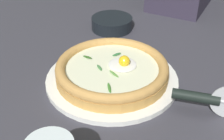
% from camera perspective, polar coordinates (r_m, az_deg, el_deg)
% --- Properties ---
extents(ground_plane, '(2.40, 2.40, 0.03)m').
position_cam_1_polar(ground_plane, '(0.79, -0.75, -1.35)').
color(ground_plane, '#383640').
rests_on(ground_plane, ground).
extents(pizza_plate, '(0.32, 0.32, 0.01)m').
position_cam_1_polar(pizza_plate, '(0.75, 0.00, -1.67)').
color(pizza_plate, white).
rests_on(pizza_plate, ground).
extents(pizza, '(0.27, 0.27, 0.06)m').
position_cam_1_polar(pizza, '(0.73, 0.03, 0.08)').
color(pizza, '#CC9449').
rests_on(pizza, pizza_plate).
extents(side_bowl, '(0.13, 0.13, 0.04)m').
position_cam_1_polar(side_bowl, '(0.99, -0.02, 8.69)').
color(side_bowl, black).
rests_on(side_bowl, ground).
extents(pizza_cutter, '(0.02, 0.16, 0.08)m').
position_cam_1_polar(pizza_cutter, '(0.66, 17.06, -5.09)').
color(pizza_cutter, silver).
rests_on(pizza_cutter, ground).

